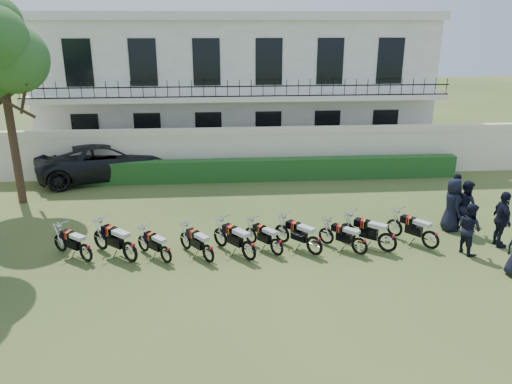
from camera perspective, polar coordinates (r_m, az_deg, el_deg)
The scene contains 21 objects.
ground at distance 16.27m, azimuth -0.30°, elevation -6.35°, with size 100.00×100.00×0.00m, color #345220.
perimeter_wall at distance 23.42m, azimuth -1.76°, elevation 4.65°, with size 30.00×0.35×2.30m.
hedge at distance 22.90m, azimuth 0.86°, elevation 2.57°, with size 18.00×0.60×1.00m, color #19481A.
building at distance 28.83m, azimuth -2.41°, elevation 12.47°, with size 20.40×9.60×7.40m.
tree_west_near at distance 21.22m, azimuth -27.21°, elevation 14.07°, with size 3.40×3.20×7.90m.
motorcycle_0 at distance 15.98m, azimuth -18.92°, elevation -6.12°, with size 1.48×1.22×1.00m.
motorcycle_1 at distance 15.54m, azimuth -14.26°, elevation -6.11°, with size 1.63×1.48×1.14m.
motorcycle_2 at distance 15.32m, azimuth -10.28°, elevation -6.59°, with size 1.21×1.32×0.93m.
motorcycle_3 at distance 15.16m, azimuth -5.49°, elevation -6.53°, with size 1.14×1.51×0.99m.
motorcycle_4 at distance 15.18m, azimuth -0.83°, elevation -6.20°, with size 1.32×1.62×1.09m.
motorcycle_5 at distance 15.54m, azimuth 2.39°, elevation -5.84°, with size 1.16×1.44×0.96m.
motorcycle_6 at distance 15.63m, azimuth 6.72°, elevation -5.60°, with size 1.37×1.54×1.07m.
motorcycle_7 at distance 15.91m, azimuth 11.78°, elevation -5.62°, with size 1.34×1.31×0.97m.
motorcycle_8 at distance 16.25m, azimuth 14.82°, elevation -5.09°, with size 1.62×1.37×1.10m.
motorcycle_9 at distance 16.88m, azimuth 19.37°, elevation -4.70°, with size 1.27×1.59×1.06m.
suv at distance 24.17m, azimuth -16.84°, elevation 3.49°, with size 2.81×6.09×1.69m, color black.
officer_1 at distance 16.97m, azimuth 23.19°, elevation -3.83°, with size 0.80×0.63×1.65m, color black.
officer_2 at distance 17.83m, azimuth 26.30°, elevation -2.84°, with size 1.10×0.46×1.87m, color black.
officer_3 at distance 18.54m, azimuth 21.49°, elevation -1.35°, with size 0.92×0.60×1.88m, color black.
officer_4 at distance 18.74m, azimuth 22.84°, elevation -1.43°, with size 0.88×0.68×1.81m, color black.
officer_5 at distance 19.73m, azimuth 21.80°, elevation -0.45°, with size 1.01×0.42×1.72m, color black.
Camera 1 is at (-1.07, -14.67, 6.95)m, focal length 35.00 mm.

